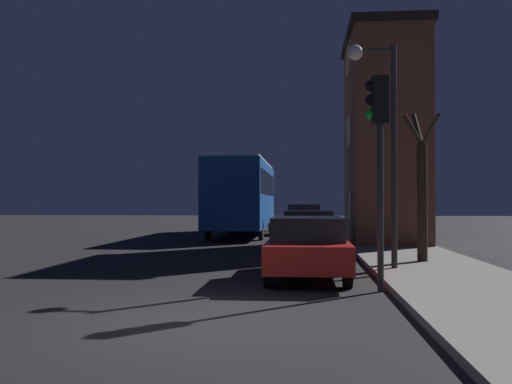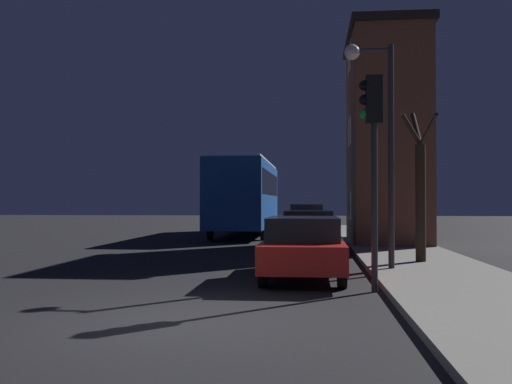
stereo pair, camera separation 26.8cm
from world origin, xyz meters
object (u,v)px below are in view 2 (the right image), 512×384
object	(u,v)px
traffic_light	(372,136)
bare_tree	(420,186)
car_near_lane	(303,246)
car_mid_lane	(309,230)
car_far_lane	(307,218)
streetlamp	(378,119)
bus	(246,192)

from	to	relation	value
traffic_light	bare_tree	world-z (taller)	bare_tree
traffic_light	car_near_lane	distance (m)	3.10
car_mid_lane	bare_tree	bearing A→B (deg)	-56.53
car_near_lane	car_far_lane	xyz separation A→B (m)	(-0.07, 17.29, 0.10)
streetlamp	traffic_light	bearing A→B (deg)	-98.58
streetlamp	car_mid_lane	world-z (taller)	streetlamp
bus	car_near_lane	bearing A→B (deg)	-78.87
traffic_light	bus	bearing A→B (deg)	104.17
streetlamp	traffic_light	size ratio (longest dim) A/B	1.30
bus	car_near_lane	xyz separation A→B (m)	(3.10, -15.74, -1.46)
bare_tree	car_far_lane	world-z (taller)	bare_tree
car_mid_lane	car_far_lane	xyz separation A→B (m)	(-0.15, 10.19, 0.09)
car_near_lane	car_mid_lane	world-z (taller)	car_mid_lane
streetlamp	car_mid_lane	distance (m)	6.94
car_near_lane	traffic_light	bearing A→B (deg)	-52.93
traffic_light	car_near_lane	xyz separation A→B (m)	(-1.32, 1.75, -2.20)
streetlamp	bare_tree	size ratio (longest dim) A/B	1.31
bus	bare_tree	bearing A→B (deg)	-64.97
car_far_lane	car_mid_lane	bearing A→B (deg)	-89.17
streetlamp	bare_tree	bearing A→B (deg)	52.56
traffic_light	car_far_lane	size ratio (longest dim) A/B	1.01
streetlamp	bus	distance (m)	15.56
traffic_light	car_near_lane	size ratio (longest dim) A/B	0.94
bus	traffic_light	bearing A→B (deg)	-75.83
car_mid_lane	car_near_lane	bearing A→B (deg)	-90.64
traffic_light	bus	distance (m)	18.05
car_mid_lane	bus	bearing A→B (deg)	110.18
car_far_lane	bus	bearing A→B (deg)	-152.85
car_near_lane	car_far_lane	bearing A→B (deg)	90.23
streetlamp	car_near_lane	xyz separation A→B (m)	(-1.74, -1.02, -2.93)
traffic_light	car_near_lane	world-z (taller)	traffic_light
streetlamp	bus	xyz separation A→B (m)	(-4.83, 14.71, -1.47)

